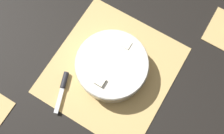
% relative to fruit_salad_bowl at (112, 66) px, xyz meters
% --- Properties ---
extents(ground_plane, '(6.00, 6.00, 0.00)m').
position_rel_fruit_salad_bowl_xyz_m(ground_plane, '(0.00, 0.00, -0.05)').
color(ground_plane, black).
extents(bamboo_mat_center, '(0.42, 0.40, 0.01)m').
position_rel_fruit_salad_bowl_xyz_m(bamboo_mat_center, '(0.00, 0.00, -0.04)').
color(bamboo_mat_center, tan).
rests_on(bamboo_mat_center, ground_plane).
extents(fruit_salad_bowl, '(0.24, 0.24, 0.08)m').
position_rel_fruit_salad_bowl_xyz_m(fruit_salad_bowl, '(0.00, 0.00, 0.00)').
color(fruit_salad_bowl, silver).
rests_on(fruit_salad_bowl, bamboo_mat_center).
extents(paring_knife, '(0.14, 0.06, 0.02)m').
position_rel_fruit_salad_bowl_xyz_m(paring_knife, '(0.12, -0.11, -0.03)').
color(paring_knife, silver).
rests_on(paring_knife, bamboo_mat_center).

